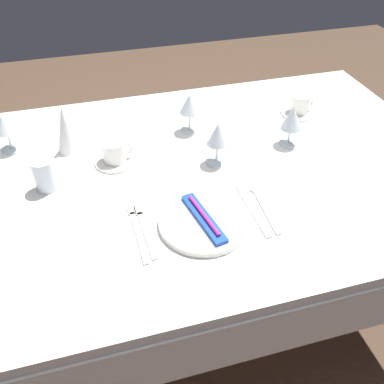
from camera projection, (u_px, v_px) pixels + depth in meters
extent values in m
plane|color=#4C3828|center=(188.00, 306.00, 1.82)|extent=(6.00, 6.00, 0.00)
cube|color=white|center=(186.00, 174.00, 1.35)|extent=(1.80, 1.10, 0.04)
cube|color=white|center=(244.00, 341.00, 1.02)|extent=(1.80, 0.01, 0.18)
cube|color=white|center=(154.00, 120.00, 1.83)|extent=(1.80, 0.01, 0.18)
cylinder|color=brown|center=(318.00, 154.00, 2.09)|extent=(0.07, 0.07, 0.70)
cylinder|color=white|center=(204.00, 222.00, 1.14)|extent=(0.25, 0.25, 0.02)
cube|color=blue|center=(204.00, 218.00, 1.13)|extent=(0.07, 0.21, 0.01)
cylinder|color=#CC268C|center=(204.00, 215.00, 1.13)|extent=(0.04, 0.17, 0.01)
cube|color=beige|center=(147.00, 235.00, 1.11)|extent=(0.02, 0.18, 0.00)
cube|color=beige|center=(139.00, 210.00, 1.19)|extent=(0.02, 0.04, 0.00)
cube|color=beige|center=(139.00, 237.00, 1.11)|extent=(0.02, 0.20, 0.00)
cube|color=beige|center=(131.00, 210.00, 1.19)|extent=(0.02, 0.04, 0.00)
cube|color=beige|center=(255.00, 215.00, 1.18)|extent=(0.02, 0.19, 0.00)
cube|color=beige|center=(241.00, 191.00, 1.25)|extent=(0.02, 0.06, 0.00)
cube|color=beige|center=(266.00, 212.00, 1.19)|extent=(0.02, 0.19, 0.00)
ellipsoid|color=beige|center=(254.00, 189.00, 1.27)|extent=(0.03, 0.04, 0.01)
cylinder|color=white|center=(115.00, 161.00, 1.37)|extent=(0.13, 0.13, 0.01)
cylinder|color=white|center=(114.00, 151.00, 1.35)|extent=(0.08, 0.08, 0.07)
torus|color=white|center=(126.00, 148.00, 1.35)|extent=(0.05, 0.01, 0.05)
cylinder|color=white|center=(298.00, 113.00, 1.62)|extent=(0.13, 0.13, 0.01)
cylinder|color=white|center=(300.00, 103.00, 1.59)|extent=(0.07, 0.07, 0.07)
torus|color=white|center=(309.00, 101.00, 1.60)|extent=(0.05, 0.01, 0.05)
cylinder|color=silver|center=(288.00, 143.00, 1.46)|extent=(0.06, 0.06, 0.01)
cylinder|color=silver|center=(289.00, 135.00, 1.44)|extent=(0.01, 0.01, 0.06)
cone|color=silver|center=(292.00, 118.00, 1.39)|extent=(0.07, 0.07, 0.08)
cylinder|color=silver|center=(12.00, 149.00, 1.43)|extent=(0.07, 0.07, 0.01)
cylinder|color=silver|center=(9.00, 140.00, 1.41)|extent=(0.01, 0.01, 0.07)
cone|color=silver|center=(4.00, 124.00, 1.37)|extent=(0.08, 0.08, 0.06)
cylinder|color=silver|center=(190.00, 130.00, 1.52)|extent=(0.06, 0.06, 0.01)
cylinder|color=silver|center=(190.00, 121.00, 1.50)|extent=(0.01, 0.01, 0.07)
cone|color=silver|center=(189.00, 104.00, 1.46)|extent=(0.07, 0.07, 0.07)
cylinder|color=silver|center=(216.00, 162.00, 1.37)|extent=(0.07, 0.07, 0.01)
cylinder|color=silver|center=(217.00, 152.00, 1.35)|extent=(0.01, 0.01, 0.07)
cone|color=silver|center=(218.00, 134.00, 1.30)|extent=(0.07, 0.07, 0.07)
cylinder|color=silver|center=(44.00, 175.00, 1.24)|extent=(0.07, 0.07, 0.10)
cone|color=white|center=(66.00, 129.00, 1.37)|extent=(0.08, 0.08, 0.17)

